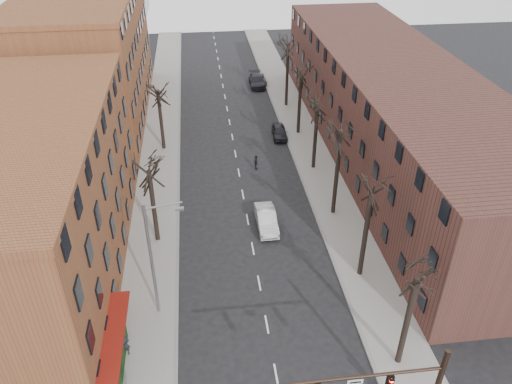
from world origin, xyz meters
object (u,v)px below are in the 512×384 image
object	(u,v)px
parked_car_mid	(257,81)
pedestrian_a	(124,344)
silver_sedan	(266,219)
parked_car_near	(279,132)

from	to	relation	value
parked_car_mid	pedestrian_a	distance (m)	46.98
silver_sedan	pedestrian_a	world-z (taller)	pedestrian_a
parked_car_near	pedestrian_a	world-z (taller)	pedestrian_a
silver_sedan	parked_car_mid	world-z (taller)	silver_sedan
silver_sedan	pedestrian_a	distance (m)	16.15
pedestrian_a	parked_car_near	bearing A→B (deg)	57.92
parked_car_near	pedestrian_a	size ratio (longest dim) A/B	2.17
pedestrian_a	parked_car_mid	bearing A→B (deg)	67.41
silver_sedan	parked_car_mid	distance (m)	32.84
pedestrian_a	silver_sedan	bearing A→B (deg)	43.69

